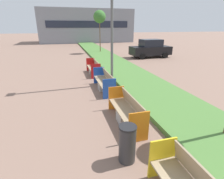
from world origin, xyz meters
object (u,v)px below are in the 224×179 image
at_px(bench_orange_frame, 127,112).
at_px(street_lamp_post, 112,4).
at_px(bench_red_frame, 94,69).
at_px(bench_blue_frame, 104,83).
at_px(sapling_tree_far, 100,17).
at_px(litter_bin, 127,144).
at_px(parked_car_distant, 150,49).

height_order(bench_orange_frame, street_lamp_post, street_lamp_post).
height_order(bench_red_frame, street_lamp_post, street_lamp_post).
bearing_deg(bench_red_frame, bench_blue_frame, -89.95).
bearing_deg(bench_orange_frame, bench_blue_frame, 89.96).
xyz_separation_m(street_lamp_post, sapling_tree_far, (1.90, 12.38, -0.02)).
bearing_deg(street_lamp_post, bench_red_frame, 103.50).
bearing_deg(litter_bin, bench_orange_frame, 70.60).
bearing_deg(parked_car_distant, sapling_tree_far, 132.27).
relative_size(bench_red_frame, sapling_tree_far, 0.45).
bearing_deg(bench_red_frame, bench_orange_frame, -89.99).
relative_size(bench_blue_frame, bench_red_frame, 1.12).
height_order(street_lamp_post, parked_car_distant, street_lamp_post).
height_order(litter_bin, street_lamp_post, street_lamp_post).
bearing_deg(street_lamp_post, parked_car_distant, 50.89).
height_order(bench_blue_frame, litter_bin, litter_bin).
bearing_deg(street_lamp_post, bench_blue_frame, -130.21).
bearing_deg(litter_bin, street_lamp_post, 78.22).
height_order(street_lamp_post, sapling_tree_far, street_lamp_post).
relative_size(bench_blue_frame, parked_car_distant, 0.58).
relative_size(street_lamp_post, parked_car_distant, 1.78).
relative_size(bench_orange_frame, litter_bin, 2.33).
bearing_deg(litter_bin, bench_blue_frame, 83.18).
xyz_separation_m(bench_red_frame, sapling_tree_far, (2.51, 9.84, 3.77)).
bearing_deg(litter_bin, parked_car_distant, 61.07).
distance_m(street_lamp_post, sapling_tree_far, 12.53).
height_order(bench_orange_frame, sapling_tree_far, sapling_tree_far).
height_order(litter_bin, sapling_tree_far, sapling_tree_far).
height_order(bench_blue_frame, parked_car_distant, parked_car_distant).
relative_size(bench_orange_frame, parked_car_distant, 0.53).
xyz_separation_m(bench_red_frame, street_lamp_post, (0.61, -2.54, 3.79)).
distance_m(bench_blue_frame, parked_car_distant, 10.97).
bearing_deg(bench_red_frame, sapling_tree_far, 75.70).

